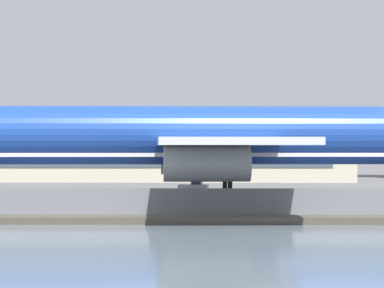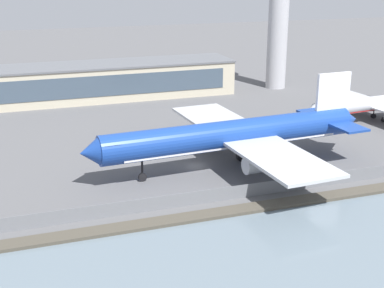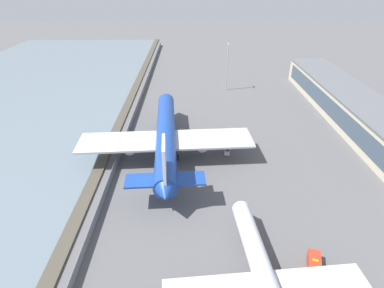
# 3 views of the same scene
# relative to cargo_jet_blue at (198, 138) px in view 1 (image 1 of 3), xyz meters

# --- Properties ---
(ground_plane) EXTENTS (500.00, 500.00, 0.00)m
(ground_plane) POSITION_rel_cargo_jet_blue_xyz_m (-6.88, 2.61, -6.30)
(ground_plane) COLOR #565659
(shoreline_seawall) EXTENTS (320.00, 3.00, 0.50)m
(shoreline_seawall) POSITION_rel_cargo_jet_blue_xyz_m (-6.88, -17.89, -6.05)
(shoreline_seawall) COLOR #474238
(shoreline_seawall) RESTS_ON ground
(perimeter_fence) EXTENTS (280.00, 0.10, 2.29)m
(perimeter_fence) POSITION_rel_cargo_jet_blue_xyz_m (-6.88, -13.39, -5.16)
(perimeter_fence) COLOR slate
(perimeter_fence) RESTS_ON ground
(cargo_jet_blue) EXTENTS (56.33, 48.31, 16.51)m
(cargo_jet_blue) POSITION_rel_cargo_jet_blue_xyz_m (0.00, 0.00, 0.00)
(cargo_jet_blue) COLOR #193D93
(cargo_jet_blue) RESTS_ON ground
(baggage_tug) EXTENTS (3.42, 2.11, 1.80)m
(baggage_tug) POSITION_rel_cargo_jet_blue_xyz_m (-0.66, 17.66, -5.50)
(baggage_tug) COLOR white
(baggage_tug) RESTS_ON ground
(terminal_building) EXTENTS (94.30, 16.16, 9.95)m
(terminal_building) POSITION_rel_cargo_jet_blue_xyz_m (-23.05, 63.50, -1.32)
(terminal_building) COLOR #BCB299
(terminal_building) RESTS_ON ground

